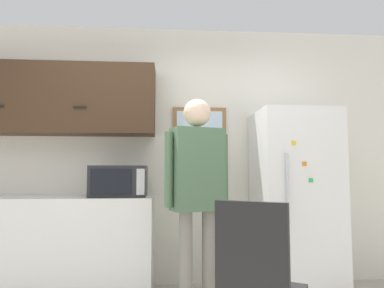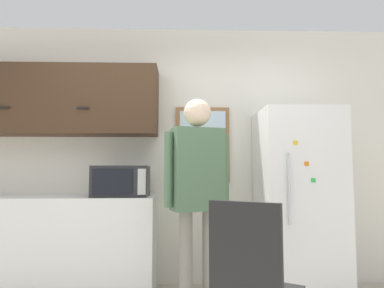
# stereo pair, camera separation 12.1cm
# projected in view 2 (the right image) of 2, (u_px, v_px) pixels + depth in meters

# --- Properties ---
(back_wall) EXTENTS (6.00, 0.06, 2.70)m
(back_wall) POSITION_uv_depth(u_px,v_px,m) (163.00, 153.00, 3.64)
(back_wall) COLOR silver
(back_wall) RESTS_ON ground_plane
(counter) EXTENTS (2.15, 0.63, 0.92)m
(counter) POSITION_uv_depth(u_px,v_px,m) (40.00, 246.00, 3.19)
(counter) COLOR silver
(counter) RESTS_ON ground_plane
(upper_cabinets) EXTENTS (2.15, 0.37, 0.69)m
(upper_cabinets) POSITION_uv_depth(u_px,v_px,m) (51.00, 101.00, 3.45)
(upper_cabinets) COLOR #3D2819
(microwave) EXTENTS (0.50, 0.38, 0.28)m
(microwave) POSITION_uv_depth(u_px,v_px,m) (121.00, 181.00, 3.18)
(microwave) COLOR #232326
(microwave) RESTS_ON counter
(person) EXTENTS (0.55, 0.34, 1.77)m
(person) POSITION_uv_depth(u_px,v_px,m) (197.00, 179.00, 2.86)
(person) COLOR gray
(person) RESTS_ON ground_plane
(refrigerator) EXTENTS (0.73, 0.73, 1.74)m
(refrigerator) POSITION_uv_depth(u_px,v_px,m) (298.00, 201.00, 3.26)
(refrigerator) COLOR white
(refrigerator) RESTS_ON ground_plane
(chair) EXTENTS (0.63, 0.63, 0.98)m
(chair) POSITION_uv_depth(u_px,v_px,m) (252.00, 280.00, 1.97)
(chair) COLOR black
(chair) RESTS_ON ground_plane
(window) EXTENTS (0.57, 0.05, 0.81)m
(window) POSITION_uv_depth(u_px,v_px,m) (203.00, 145.00, 3.62)
(window) COLOR olive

